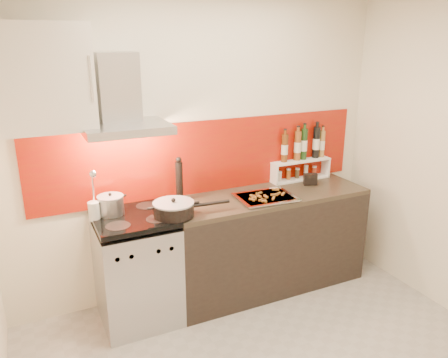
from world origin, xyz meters
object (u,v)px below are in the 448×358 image
stock_pot (111,205)px  pepper_mill (179,180)px  baking_tray (265,197)px  range_stove (137,270)px  saute_pan (175,209)px  counter (267,240)px

stock_pot → pepper_mill: (0.58, 0.06, 0.10)m
pepper_mill → baking_tray: (0.68, -0.26, -0.17)m
range_stove → saute_pan: 0.61m
stock_pot → saute_pan: 0.49m
counter → stock_pot: stock_pot is taller
range_stove → stock_pot: stock_pot is taller
range_stove → pepper_mill: (0.43, 0.16, 0.65)m
stock_pot → saute_pan: bearing=-28.7°
stock_pot → pepper_mill: 0.59m
counter → stock_pot: bearing=175.9°
range_stove → baking_tray: bearing=-4.8°
baking_tray → saute_pan: bearing=-177.1°
saute_pan → baking_tray: size_ratio=1.20×
range_stove → counter: 1.20m
range_stove → counter: range_stove is taller
pepper_mill → range_stove: bearing=-159.6°
range_stove → saute_pan: bearing=-25.4°
stock_pot → pepper_mill: pepper_mill is taller
saute_pan → pepper_mill: pepper_mill is taller
counter → saute_pan: (-0.91, -0.14, 0.52)m
counter → pepper_mill: size_ratio=4.66×
pepper_mill → counter: bearing=-11.6°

